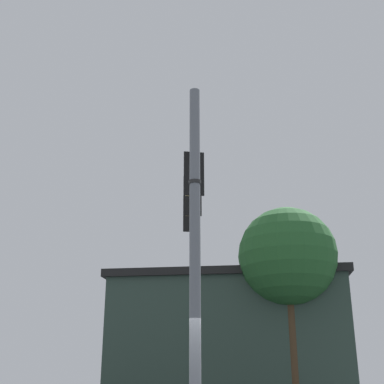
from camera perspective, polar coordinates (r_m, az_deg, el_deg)
The scene contains 9 objects.
signal_pole at distance 11.12m, azimuth 0.33°, elevation -6.51°, with size 0.24×0.24×7.84m, color slate.
mast_arm at distance 14.95m, azimuth 0.01°, elevation 3.12°, with size 0.16×0.16×5.94m, color slate.
traffic_light_nearest_pole at distance 13.68m, azimuth 0.09°, elevation 1.81°, with size 0.54×0.49×1.31m.
traffic_light_mid_inner at distance 15.39m, azimuth -0.05°, elevation -0.65°, with size 0.54×0.49×1.31m.
traffic_light_mid_outer at distance 17.13m, azimuth -0.17°, elevation -2.61°, with size 0.54×0.49×1.31m.
street_name_sign at distance 11.82m, azimuth 0.28°, elevation 0.60°, with size 0.29×1.12×0.22m.
bird_flying at distance 19.68m, azimuth -0.28°, elevation 3.86°, with size 0.28×0.32×0.12m.
storefront_building at distance 22.68m, azimuth 4.35°, elevation -16.36°, with size 11.06×10.02×5.22m.
tree_by_storefront at distance 19.72m, azimuth 10.53°, elevation -7.10°, with size 3.68×3.68×7.41m.
Camera 1 is at (-1.71, -10.70, 1.44)m, focal length 48.16 mm.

